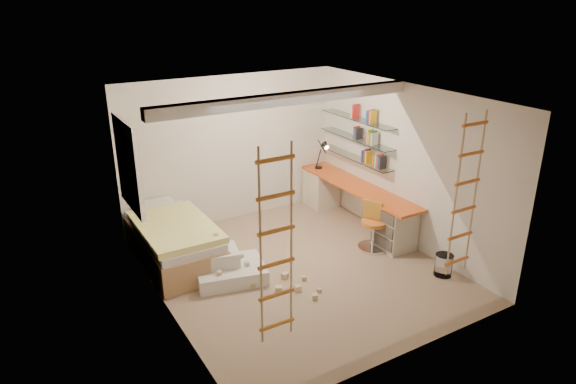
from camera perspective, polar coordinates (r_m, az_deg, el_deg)
floor at (r=7.77m, az=1.14°, el=-8.63°), size 4.50×4.50×0.00m
ceiling_beam at (r=7.12m, az=0.00°, el=10.33°), size 4.00×0.18×0.16m
window_frame at (r=7.74m, az=-17.35°, el=2.84°), size 0.06×1.15×1.35m
window_blind at (r=7.75m, az=-17.07°, el=2.89°), size 0.02×1.00×1.20m
rope_ladder_left at (r=5.11m, az=-1.32°, el=-6.17°), size 0.41×0.04×2.13m
rope_ladder_right at (r=6.74m, az=19.12°, el=-0.43°), size 0.41×0.04×2.13m
waste_bin at (r=7.89m, az=16.90°, el=-7.76°), size 0.26×0.26×0.33m
desk at (r=9.12m, az=7.51°, el=-1.27°), size 0.56×2.80×0.75m
shelves at (r=9.05m, az=7.57°, el=5.90°), size 0.25×1.80×0.71m
bed at (r=8.06m, az=-12.55°, el=-5.33°), size 1.02×2.00×0.69m
task_lamp at (r=9.57m, az=3.98°, el=4.62°), size 0.14×0.36×0.57m
swivel_chair at (r=8.34m, az=9.45°, el=-4.41°), size 0.63×0.63×0.81m
play_platform at (r=7.54m, az=-6.85°, el=-8.32°), size 1.12×0.96×0.43m
toy_blocks at (r=7.33m, az=-2.98°, el=-8.63°), size 1.21×1.31×0.70m
books at (r=9.04m, az=7.59°, el=6.32°), size 0.14×0.70×0.92m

